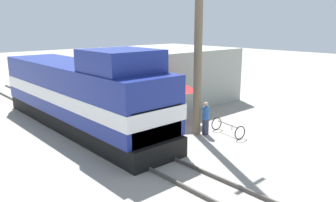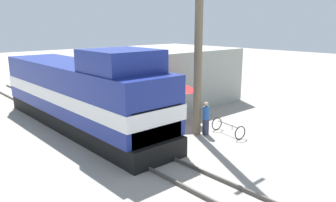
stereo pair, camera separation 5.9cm
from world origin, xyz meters
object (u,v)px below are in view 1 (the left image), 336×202
person_bystander (206,117)px  billboard_sign (153,68)px  vendor_umbrella (179,86)px  locomotive (82,95)px  bicycle (228,128)px  utility_pole (199,25)px

person_bystander → billboard_sign: bearing=72.2°
vendor_umbrella → billboard_sign: billboard_sign is taller
billboard_sign → locomotive: bearing=-165.3°
vendor_umbrella → bicycle: 3.86m
utility_pole → bicycle: size_ratio=5.77×
person_bystander → bicycle: size_ratio=0.91×
locomotive → billboard_sign: bearing=14.7°
billboard_sign → person_bystander: billboard_sign is taller
person_bystander → bicycle: (0.92, -0.78, -0.62)m
utility_pole → locomotive: bearing=129.4°
billboard_sign → bicycle: billboard_sign is taller
locomotive → billboard_sign: locomotive is taller
billboard_sign → bicycle: (-1.34, -7.84, -2.32)m
locomotive → vendor_umbrella: bearing=-29.9°
locomotive → bicycle: locomotive is taller
locomotive → utility_pole: bearing=-50.6°
utility_pole → person_bystander: utility_pole is taller
utility_pole → person_bystander: 4.80m
locomotive → bicycle: bearing=-49.6°
locomotive → bicycle: (5.21, -6.11, -1.60)m
vendor_umbrella → billboard_sign: bearing=68.6°
utility_pole → vendor_umbrella: bearing=70.8°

